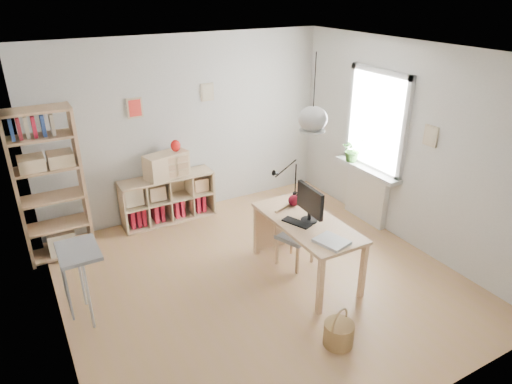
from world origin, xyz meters
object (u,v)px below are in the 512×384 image
drawer_chest (166,165)px  desk (307,228)px  tall_bookshelf (48,180)px  chair (292,232)px  monitor (310,202)px  cube_shelf (166,202)px  storage_chest (304,221)px

drawer_chest → desk: bearing=-80.0°
tall_bookshelf → chair: 3.12m
drawer_chest → monitor: bearing=-79.7°
monitor → drawer_chest: bearing=117.2°
cube_shelf → monitor: size_ratio=2.79×
storage_chest → chair: bearing=-128.7°
cube_shelf → chair: chair is taller
desk → chair: 0.37m
desk → cube_shelf: 2.48m
chair → monitor: monitor is taller
tall_bookshelf → chair: bearing=-32.5°
drawer_chest → tall_bookshelf: bearing=174.4°
cube_shelf → tall_bookshelf: (-1.56, -0.28, 0.79)m
desk → monitor: 0.34m
desk → drawer_chest: bearing=114.1°
tall_bookshelf → monitor: bearing=-36.9°
monitor → desk: bearing=158.0°
cube_shelf → monitor: monitor is taller
tall_bookshelf → storage_chest: size_ratio=3.02×
desk → cube_shelf: bearing=114.6°
desk → tall_bookshelf: bearing=143.0°
storage_chest → monitor: bearing=-114.9°
cube_shelf → drawer_chest: size_ratio=2.20×
cube_shelf → monitor: 2.57m
chair → storage_chest: bearing=23.2°
cube_shelf → chair: size_ratio=1.79×
storage_chest → monitor: 1.31m
chair → drawer_chest: drawer_chest is taller
desk → chair: (-0.01, 0.31, -0.21)m
tall_bookshelf → storage_chest: 3.46m
cube_shelf → tall_bookshelf: bearing=-169.8°
chair → storage_chest: 0.84m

